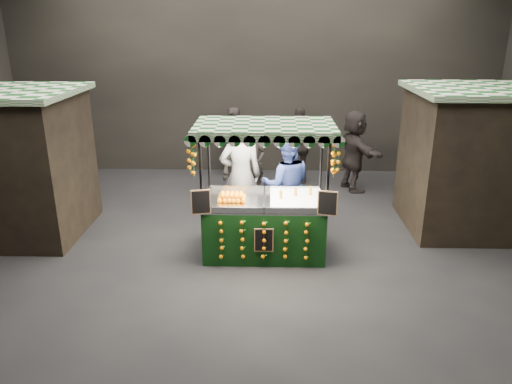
{
  "coord_description": "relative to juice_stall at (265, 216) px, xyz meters",
  "views": [
    {
      "loc": [
        0.38,
        -7.09,
        3.7
      ],
      "look_at": [
        0.17,
        0.67,
        0.93
      ],
      "focal_mm": 33.97,
      "sensor_mm": 36.0,
      "label": 1
    }
  ],
  "objects": [
    {
      "name": "shopper_1",
      "position": [
        3.81,
        2.51,
        0.15
      ],
      "size": [
        0.86,
        0.7,
        1.66
      ],
      "rotation": [
        0.0,
        0.0,
        -0.08
      ],
      "color": "#2E2925",
      "rests_on": "ground"
    },
    {
      "name": "shopper_5",
      "position": [
        1.98,
        3.31,
        0.24
      ],
      "size": [
        1.02,
        1.79,
        1.83
      ],
      "rotation": [
        0.0,
        0.0,
        1.87
      ],
      "color": "#2A2422",
      "rests_on": "ground"
    },
    {
      "name": "shopper_0",
      "position": [
        -0.29,
        2.74,
        0.08
      ],
      "size": [
        0.66,
        0.58,
        1.52
      ],
      "rotation": [
        0.0,
        0.0,
        0.49
      ],
      "color": "#2E2825",
      "rests_on": "ground"
    },
    {
      "name": "ground",
      "position": [
        -0.33,
        -0.24,
        -0.68
      ],
      "size": [
        12.0,
        12.0,
        0.0
      ],
      "primitive_type": "plane",
      "color": "black",
      "rests_on": "ground"
    },
    {
      "name": "market_hall",
      "position": [
        -0.33,
        -0.24,
        2.71
      ],
      "size": [
        12.1,
        10.1,
        5.05
      ],
      "color": "black",
      "rests_on": "ground"
    },
    {
      "name": "vendor_grey",
      "position": [
        -0.45,
        0.99,
        0.36
      ],
      "size": [
        0.83,
        0.62,
        2.08
      ],
      "rotation": [
        0.0,
        0.0,
        3.32
      ],
      "color": "slate",
      "rests_on": "ground"
    },
    {
      "name": "shopper_4",
      "position": [
        -4.47,
        2.56,
        0.24
      ],
      "size": [
        1.06,
        1.0,
        1.83
      ],
      "rotation": [
        0.0,
        0.0,
        3.78
      ],
      "color": "#2A2522",
      "rests_on": "ground"
    },
    {
      "name": "vendor_blue",
      "position": [
        0.37,
        0.85,
        0.24
      ],
      "size": [
        0.92,
        0.73,
        1.84
      ],
      "rotation": [
        0.0,
        0.0,
        3.18
      ],
      "color": "navy",
      "rests_on": "ground"
    },
    {
      "name": "shopper_3",
      "position": [
        -0.52,
        2.63,
        0.19
      ],
      "size": [
        1.24,
        1.25,
        1.73
      ],
      "rotation": [
        0.0,
        0.0,
        0.8
      ],
      "color": "#282520",
      "rests_on": "ground"
    },
    {
      "name": "shopper_7",
      "position": [
        3.53,
        3.14,
        0.29
      ],
      "size": [
        0.84,
        0.8,
        1.94
      ],
      "rotation": [
        0.0,
        0.0,
        2.47
      ],
      "color": "#2D2625",
      "rests_on": "ground"
    },
    {
      "name": "juice_stall",
      "position": [
        0.0,
        0.0,
        0.0
      ],
      "size": [
        2.26,
        1.33,
        2.19
      ],
      "color": "black",
      "rests_on": "ground"
    },
    {
      "name": "shopper_6",
      "position": [
        -0.86,
        4.36,
        0.17
      ],
      "size": [
        0.5,
        0.68,
        1.7
      ],
      "rotation": [
        0.0,
        0.0,
        -1.74
      ],
      "color": "#282321",
      "rests_on": "ground"
    },
    {
      "name": "neighbour_stall_right",
      "position": [
        4.07,
        1.26,
        0.63
      ],
      "size": [
        3.0,
        2.2,
        2.6
      ],
      "color": "black",
      "rests_on": "ground"
    },
    {
      "name": "shopper_2",
      "position": [
        0.78,
        3.76,
        0.23
      ],
      "size": [
        1.07,
        0.47,
        1.81
      ],
      "rotation": [
        0.0,
        0.0,
        3.17
      ],
      "color": "black",
      "rests_on": "ground"
    }
  ]
}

